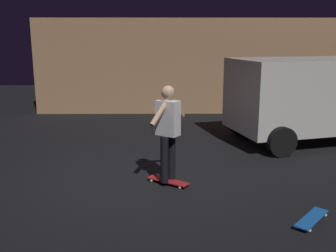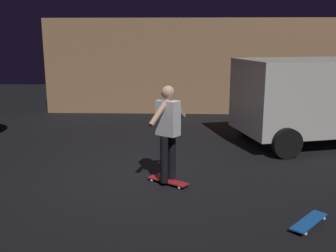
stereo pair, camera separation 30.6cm
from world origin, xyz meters
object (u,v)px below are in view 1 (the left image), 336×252
skateboard_ridden (168,181)px  skateboard_spare (312,219)px  parked_van (325,94)px  skater (168,127)px

skateboard_ridden → skateboard_spare: 2.48m
parked_van → skater: 4.93m
skateboard_spare → skateboard_ridden: bearing=143.8°
skateboard_ridden → skateboard_spare: bearing=-36.2°
parked_van → skateboard_spare: bearing=-113.1°
skateboard_ridden → skater: size_ratio=0.45×
skateboard_ridden → skateboard_spare: (2.00, -1.46, 0.00)m
parked_van → skater: parked_van is taller
skateboard_ridden → skater: 0.98m
skater → skateboard_ridden: bearing=90.0°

